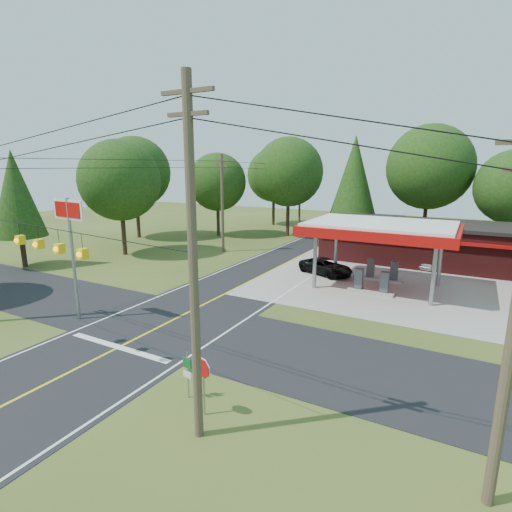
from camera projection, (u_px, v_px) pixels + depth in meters
The scene contains 16 objects.
ground at pixel (167, 323), 22.99m from camera, with size 120.00×120.00×0.00m, color #384D1B.
main_highway at pixel (167, 323), 22.98m from camera, with size 8.00×120.00×0.02m, color black.
cross_road at pixel (167, 323), 22.98m from camera, with size 70.00×7.00×0.02m, color black.
lane_center_yellow at pixel (167, 323), 22.98m from camera, with size 0.15×110.00×0.00m, color yellow.
gas_canopy at pixel (380, 231), 28.92m from camera, with size 10.60×7.40×4.88m.
convenience_store at pixel (412, 241), 37.51m from camera, with size 16.40×7.55×3.80m.
utility_pole_near_right at pixel (193, 264), 12.16m from camera, with size 1.80×0.30×11.50m.
utility_pole_far_left at pixel (222, 202), 40.97m from camera, with size 1.80×0.30×10.00m.
utility_pole_north at pixel (300, 196), 54.89m from camera, with size 0.30×0.30×9.50m.
overhead_beacons at pixel (47, 230), 16.95m from camera, with size 17.04×2.04×1.03m.
treeline_backdrop at pixel (325, 179), 41.45m from camera, with size 70.27×51.59×13.30m.
suv_car at pixel (326, 267), 33.12m from camera, with size 4.68×4.68×1.30m, color black.
sedan_car at pixel (432, 262), 35.17m from camera, with size 3.47×3.47×1.18m, color white.
big_stop_sign at pixel (70, 230), 22.43m from camera, with size 2.65×0.35×7.14m.
octagonal_stop_sign at pixel (203, 373), 14.19m from camera, with size 0.77×0.27×2.26m.
route_sign_post at pixel (187, 371), 15.38m from camera, with size 0.40×0.11×1.94m.
Camera 1 is at (14.86, -16.42, 8.90)m, focal length 28.00 mm.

